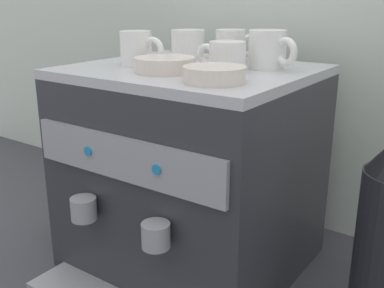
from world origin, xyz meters
name	(u,v)px	position (x,y,z in m)	size (l,w,h in m)	color
ground_plane	(192,257)	(0.00, 0.00, 0.00)	(4.00, 4.00, 0.00)	#38383D
tiled_backsplash_wall	(264,55)	(0.00, 0.36, 0.48)	(2.80, 0.03, 0.97)	silver
espresso_machine	(191,169)	(0.00, 0.00, 0.25)	(0.53, 0.57, 0.49)	#2D2D33
ceramic_cup_0	(225,56)	(0.09, 0.00, 0.53)	(0.11, 0.08, 0.06)	white
ceramic_cup_1	(188,45)	(-0.09, 0.10, 0.53)	(0.10, 0.11, 0.07)	white
ceramic_cup_2	(138,49)	(-0.11, -0.06, 0.53)	(0.11, 0.07, 0.08)	white
ceramic_cup_3	(232,46)	(0.03, 0.13, 0.53)	(0.10, 0.09, 0.08)	white
ceramic_cup_4	(269,50)	(0.15, 0.08, 0.54)	(0.13, 0.08, 0.08)	white
ceramic_bowl_0	(165,65)	(-0.01, -0.09, 0.51)	(0.13, 0.13, 0.03)	beige
ceramic_bowl_1	(215,75)	(0.15, -0.13, 0.51)	(0.12, 0.12, 0.03)	beige
milk_pitcher	(74,201)	(-0.38, -0.06, 0.08)	(0.10, 0.10, 0.16)	#B7B7BC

